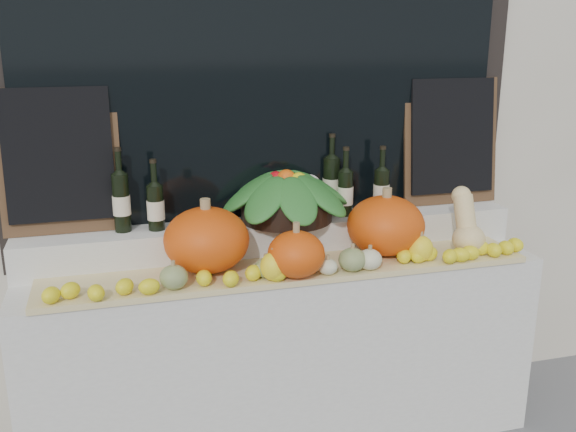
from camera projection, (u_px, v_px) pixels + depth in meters
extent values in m
cube|color=black|center=(267.00, 26.00, 2.84)|extent=(2.40, 0.04, 2.10)
cube|color=black|center=(268.00, 26.00, 2.81)|extent=(2.20, 0.02, 2.00)
cube|color=silver|center=(284.00, 351.00, 2.99)|extent=(2.30, 0.55, 0.88)
cube|color=silver|center=(275.00, 236.00, 2.98)|extent=(2.30, 0.25, 0.16)
cube|color=tan|center=(291.00, 270.00, 2.75)|extent=(2.10, 0.32, 0.02)
ellipsoid|color=#E24E0B|center=(207.00, 240.00, 2.67)|extent=(0.41, 0.41, 0.27)
ellipsoid|color=#E24E0B|center=(386.00, 225.00, 2.88)|extent=(0.41, 0.41, 0.27)
ellipsoid|color=#E24E0B|center=(296.00, 254.00, 2.62)|extent=(0.31, 0.31, 0.19)
ellipsoid|color=#EECE8C|center=(469.00, 239.00, 2.90)|extent=(0.15, 0.15, 0.13)
cylinder|color=#EECE8C|center=(465.00, 213.00, 2.92)|extent=(0.09, 0.14, 0.18)
sphere|color=#EECE8C|center=(461.00, 196.00, 2.94)|extent=(0.09, 0.09, 0.09)
ellipsoid|color=#335C1B|center=(352.00, 260.00, 2.69)|extent=(0.12, 0.12, 0.10)
cylinder|color=#937B50|center=(353.00, 246.00, 2.67)|extent=(0.02, 0.02, 0.02)
ellipsoid|color=#335C1B|center=(266.00, 268.00, 2.62)|extent=(0.09, 0.09, 0.08)
cylinder|color=#937B50|center=(266.00, 256.00, 2.61)|extent=(0.02, 0.02, 0.02)
ellipsoid|color=beige|center=(328.00, 267.00, 2.66)|extent=(0.08, 0.08, 0.07)
cylinder|color=#937B50|center=(328.00, 257.00, 2.64)|extent=(0.02, 0.02, 0.02)
ellipsoid|color=yellow|center=(273.00, 266.00, 2.59)|extent=(0.11, 0.11, 0.12)
cylinder|color=#937B50|center=(273.00, 250.00, 2.57)|extent=(0.02, 0.02, 0.02)
ellipsoid|color=beige|center=(370.00, 259.00, 2.71)|extent=(0.10, 0.10, 0.09)
cylinder|color=#937B50|center=(370.00, 247.00, 2.69)|extent=(0.02, 0.02, 0.02)
ellipsoid|color=yellow|center=(420.00, 248.00, 2.80)|extent=(0.11, 0.11, 0.12)
cylinder|color=#937B50|center=(421.00, 233.00, 2.78)|extent=(0.02, 0.02, 0.02)
ellipsoid|color=#335C1B|center=(174.00, 277.00, 2.50)|extent=(0.11, 0.11, 0.10)
cylinder|color=#937B50|center=(173.00, 263.00, 2.49)|extent=(0.02, 0.02, 0.02)
cylinder|color=black|center=(286.00, 207.00, 2.94)|extent=(0.42, 0.42, 0.12)
cylinder|color=black|center=(121.00, 203.00, 2.76)|extent=(0.07, 0.07, 0.25)
cylinder|color=black|center=(118.00, 162.00, 2.71)|extent=(0.03, 0.03, 0.10)
cylinder|color=beige|center=(122.00, 205.00, 2.76)|extent=(0.08, 0.08, 0.08)
cylinder|color=black|center=(117.00, 149.00, 2.69)|extent=(0.03, 0.03, 0.02)
cylinder|color=black|center=(156.00, 208.00, 2.79)|extent=(0.07, 0.07, 0.20)
cylinder|color=black|center=(154.00, 174.00, 2.74)|extent=(0.03, 0.03, 0.10)
cylinder|color=beige|center=(156.00, 210.00, 2.79)|extent=(0.08, 0.08, 0.08)
cylinder|color=black|center=(153.00, 161.00, 2.73)|extent=(0.03, 0.03, 0.02)
cylinder|color=black|center=(331.00, 185.00, 3.06)|extent=(0.08, 0.08, 0.26)
cylinder|color=black|center=(332.00, 147.00, 3.01)|extent=(0.03, 0.03, 0.10)
cylinder|color=beige|center=(331.00, 187.00, 3.06)|extent=(0.08, 0.08, 0.08)
cylinder|color=black|center=(332.00, 135.00, 2.99)|extent=(0.03, 0.03, 0.02)
cylinder|color=black|center=(345.00, 193.00, 3.00)|extent=(0.07, 0.07, 0.21)
cylinder|color=black|center=(346.00, 161.00, 2.96)|extent=(0.03, 0.03, 0.10)
cylinder|color=beige|center=(345.00, 195.00, 3.01)|extent=(0.08, 0.08, 0.08)
cylinder|color=black|center=(346.00, 149.00, 2.95)|extent=(0.03, 0.03, 0.02)
cylinder|color=black|center=(381.00, 191.00, 3.06)|extent=(0.07, 0.07, 0.21)
cylinder|color=black|center=(382.00, 159.00, 3.02)|extent=(0.03, 0.03, 0.10)
cylinder|color=beige|center=(381.00, 193.00, 3.06)|extent=(0.08, 0.08, 0.08)
cylinder|color=black|center=(383.00, 148.00, 3.00)|extent=(0.03, 0.03, 0.02)
cube|color=#4C331E|center=(59.00, 162.00, 2.70)|extent=(0.50, 0.09, 0.62)
cube|color=black|center=(58.00, 155.00, 2.68)|extent=(0.44, 0.08, 0.56)
cube|color=#4C331E|center=(451.00, 142.00, 3.18)|extent=(0.50, 0.09, 0.62)
cube|color=black|center=(453.00, 136.00, 3.15)|extent=(0.44, 0.08, 0.56)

